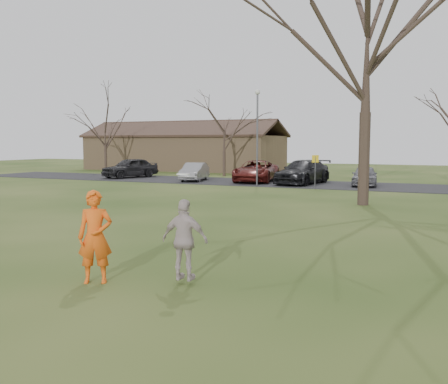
% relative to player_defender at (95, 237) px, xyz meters
% --- Properties ---
extents(ground, '(120.00, 120.00, 0.00)m').
position_rel_player_defender_xyz_m(ground, '(0.88, 0.37, -0.95)').
color(ground, '#1E380F').
rests_on(ground, ground).
extents(parking_strip, '(62.00, 6.50, 0.04)m').
position_rel_player_defender_xyz_m(parking_strip, '(0.88, 25.37, -0.93)').
color(parking_strip, black).
rests_on(parking_strip, ground).
extents(player_defender, '(0.82, 0.74, 1.89)m').
position_rel_player_defender_xyz_m(player_defender, '(0.00, 0.00, 0.00)').
color(player_defender, '#E95613').
rests_on(player_defender, ground).
extents(car_0, '(3.36, 5.03, 1.59)m').
position_rel_player_defender_xyz_m(car_0, '(-17.04, 25.59, -0.11)').
color(car_0, black).
rests_on(car_0, parking_strip).
extents(car_1, '(2.28, 4.21, 1.32)m').
position_rel_player_defender_xyz_m(car_1, '(-10.77, 24.79, -0.25)').
color(car_1, gray).
rests_on(car_1, parking_strip).
extents(car_2, '(3.24, 5.78, 1.53)m').
position_rel_player_defender_xyz_m(car_2, '(-6.25, 25.70, -0.14)').
color(car_2, '#561714').
rests_on(car_2, parking_strip).
extents(car_3, '(3.07, 5.83, 1.61)m').
position_rel_player_defender_xyz_m(car_3, '(-2.73, 25.37, -0.10)').
color(car_3, black).
rests_on(car_3, parking_strip).
extents(car_4, '(2.00, 4.00, 1.31)m').
position_rel_player_defender_xyz_m(car_4, '(1.39, 25.44, -0.25)').
color(car_4, slate).
rests_on(car_4, parking_strip).
extents(catching_play, '(0.99, 0.49, 2.14)m').
position_rel_player_defender_xyz_m(catching_play, '(1.73, 0.61, -0.03)').
color(catching_play, '#B3A2A0').
rests_on(catching_play, ground).
extents(building, '(20.60, 8.50, 5.14)m').
position_rel_player_defender_xyz_m(building, '(-19.12, 38.37, 0.99)').
color(building, '#8C6D4C').
rests_on(building, ground).
extents(lamp_post, '(0.34, 0.34, 6.27)m').
position_rel_player_defender_xyz_m(lamp_post, '(-5.12, 22.87, 3.02)').
color(lamp_post, '#47474C').
rests_on(lamp_post, ground).
extents(sign_yellow, '(0.35, 0.35, 2.08)m').
position_rel_player_defender_xyz_m(sign_yellow, '(-1.12, 22.37, 0.50)').
color(sign_yellow, '#47474C').
rests_on(sign_yellow, ground).
extents(big_tree, '(9.00, 9.00, 14.00)m').
position_rel_player_defender_xyz_m(big_tree, '(2.88, 15.37, 6.05)').
color(big_tree, '#352821').
rests_on(big_tree, ground).
extents(small_tree_row, '(55.00, 5.90, 8.50)m').
position_rel_player_defender_xyz_m(small_tree_row, '(5.27, 30.43, 2.95)').
color(small_tree_row, '#352821').
rests_on(small_tree_row, ground).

